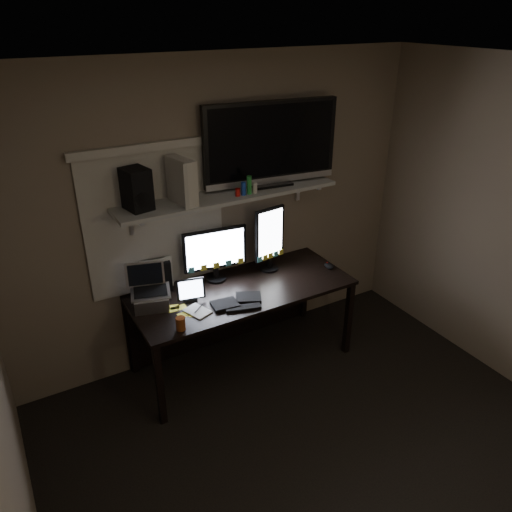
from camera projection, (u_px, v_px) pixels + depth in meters
floor at (347, 480)px, 3.26m from camera, size 3.60×3.60×0.00m
ceiling at (395, 78)px, 2.14m from camera, size 3.60×3.60×0.00m
back_wall at (220, 214)px, 4.10m from camera, size 3.60×0.00×3.60m
left_wall at (3, 453)px, 1.90m from camera, size 0.00×3.60×3.60m
window_blinds at (156, 222)px, 3.82m from camera, size 1.10×0.02×1.10m
desk at (236, 300)px, 4.21m from camera, size 1.80×0.75×0.73m
wall_shelf at (229, 195)px, 3.87m from camera, size 1.80×0.35×0.03m
monitor_landscape at (215, 254)px, 4.07m from camera, size 0.54×0.12×0.47m
monitor_portrait at (269, 239)px, 4.21m from camera, size 0.29×0.09×0.58m
keyboard at (237, 301)px, 3.85m from camera, size 0.44×0.27×0.03m
mouse at (329, 266)px, 4.35m from camera, size 0.08×0.11×0.04m
notepad at (197, 311)px, 3.73m from camera, size 0.19×0.23×0.01m
tablet at (190, 290)px, 3.83m from camera, size 0.23×0.14×0.19m
file_sorter at (157, 275)px, 3.95m from camera, size 0.23×0.13×0.28m
laptop at (150, 289)px, 3.72m from camera, size 0.35×0.31×0.33m
cup at (181, 324)px, 3.51m from camera, size 0.08×0.08×0.10m
sticky_notes at (186, 310)px, 3.75m from camera, size 0.34×0.28×0.00m
tv at (271, 144)px, 3.91m from camera, size 1.12×0.33×0.66m
game_console at (182, 181)px, 3.60m from camera, size 0.14×0.29×0.34m
speaker at (137, 189)px, 3.50m from camera, size 0.20×0.23×0.30m
bottles at (246, 185)px, 3.81m from camera, size 0.23×0.13×0.15m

